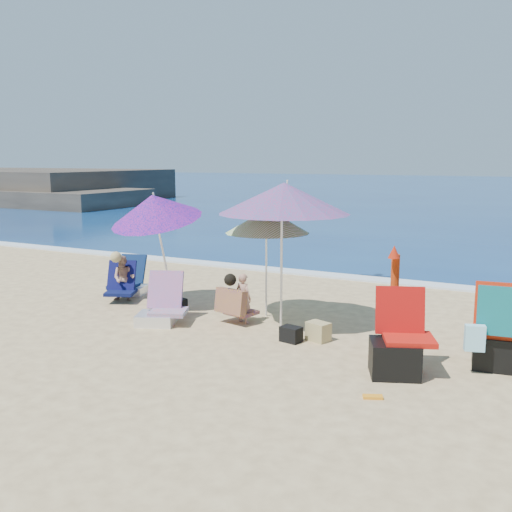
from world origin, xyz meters
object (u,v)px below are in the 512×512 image
at_px(furled_umbrella, 394,294).
at_px(person_center, 238,299).
at_px(camp_chair_left, 397,349).
at_px(chair_navy, 130,284).
at_px(umbrella_striped, 267,221).
at_px(chair_rainbow, 161,310).
at_px(umbrella_turquoise, 284,198).
at_px(camp_chair_right, 497,338).
at_px(person_left, 123,278).
at_px(umbrella_blue, 155,208).

height_order(furled_umbrella, person_center, furled_umbrella).
height_order(camp_chair_left, person_center, camp_chair_left).
bearing_deg(chair_navy, umbrella_striped, -5.03).
relative_size(furled_umbrella, chair_navy, 1.78).
relative_size(umbrella_striped, chair_rainbow, 2.03).
bearing_deg(umbrella_turquoise, camp_chair_right, -6.69).
relative_size(umbrella_turquoise, chair_navy, 3.05).
xyz_separation_m(umbrella_turquoise, furled_umbrella, (1.80, -0.38, -1.20)).
distance_m(furled_umbrella, person_left, 5.21).
relative_size(umbrella_blue, person_center, 2.66).
relative_size(chair_rainbow, camp_chair_right, 0.83).
distance_m(umbrella_turquoise, person_center, 1.79).
distance_m(umbrella_blue, person_left, 1.62).
bearing_deg(umbrella_turquoise, chair_navy, 168.55).
bearing_deg(chair_navy, person_left, -64.00).
distance_m(umbrella_blue, person_center, 2.23).
bearing_deg(person_center, person_left, 172.88).
bearing_deg(camp_chair_left, umbrella_blue, 164.74).
bearing_deg(chair_rainbow, person_center, 26.88).
relative_size(umbrella_blue, furled_umbrella, 1.45).
height_order(chair_rainbow, person_center, person_center).
distance_m(umbrella_striped, person_left, 3.11).
bearing_deg(umbrella_blue, furled_umbrella, -6.12).
xyz_separation_m(furled_umbrella, camp_chair_right, (1.31, 0.01, -0.42)).
bearing_deg(camp_chair_left, furled_umbrella, 107.66).
bearing_deg(camp_chair_left, person_left, 165.71).
relative_size(chair_navy, chair_rainbow, 0.92).
xyz_separation_m(umbrella_blue, person_center, (1.73, -0.18, -1.38)).
xyz_separation_m(umbrella_striped, camp_chair_right, (3.61, -0.82, -1.21)).
distance_m(umbrella_blue, chair_rainbow, 1.84).
distance_m(furled_umbrella, chair_rainbow, 3.71).
relative_size(umbrella_turquoise, camp_chair_left, 2.44).
xyz_separation_m(umbrella_striped, person_center, (-0.25, -0.56, -1.21)).
xyz_separation_m(umbrella_turquoise, chair_navy, (-3.61, 0.73, -1.82)).
height_order(umbrella_striped, furled_umbrella, umbrella_striped).
bearing_deg(camp_chair_right, umbrella_blue, 175.41).
bearing_deg(person_left, umbrella_striped, 4.59).
xyz_separation_m(camp_chair_right, person_center, (-3.86, 0.26, -0.00)).
distance_m(umbrella_blue, camp_chair_left, 4.92).
height_order(umbrella_striped, person_center, umbrella_striped).
distance_m(umbrella_turquoise, umbrella_blue, 2.50).
relative_size(camp_chair_left, person_center, 1.29).
relative_size(umbrella_turquoise, umbrella_blue, 1.18).
xyz_separation_m(camp_chair_left, person_left, (-5.41, 1.38, 0.11)).
relative_size(person_center, person_left, 0.87).
bearing_deg(umbrella_blue, person_center, -6.05).
distance_m(chair_navy, camp_chair_left, 5.96).
bearing_deg(person_center, furled_umbrella, -6.17).
bearing_deg(chair_rainbow, umbrella_blue, 130.15).
xyz_separation_m(furled_umbrella, camp_chair_left, (0.25, -0.78, -0.51)).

